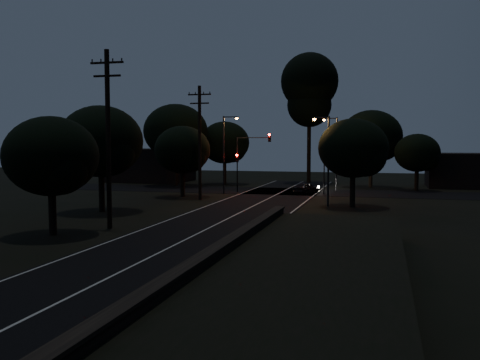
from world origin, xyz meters
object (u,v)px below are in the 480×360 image
Objects in this scene: utility_pole_mid at (108,136)px; signal_mast at (253,152)px; utility_pole_far at (200,141)px; signal_right at (324,167)px; car at (306,188)px; signal_left at (237,166)px; tall_pine at (309,89)px; streetlight_b at (335,148)px; streetlight_a at (225,149)px; streetlight_c at (326,154)px.

signal_mast is at bearing 82.96° from utility_pole_mid.
utility_pole_far is at bearing -111.11° from signal_mast.
signal_right is 2.92m from car.
car is at bearing 0.53° from signal_left.
tall_pine reaches higher than signal_mast.
signal_mast is 9.15m from streetlight_b.
signal_right is 7.66m from signal_mast.
tall_pine is 2.11× the size of streetlight_a.
streetlight_b is (4.31, -11.00, -7.53)m from tall_pine.
streetlight_a reaches higher than signal_right.
tall_pine reaches higher than signal_left.
signal_right is 0.66× the size of signal_mast.
streetlight_b is at bearing 68.70° from utility_pole_mid.
tall_pine is 18.54m from signal_left.
utility_pole_mid is at bearing -128.26° from streetlight_c.
signal_right is 10.26m from streetlight_a.
streetlight_a is at bearing -109.59° from signal_left.
streetlight_c reaches higher than signal_mast.
tall_pine is 18.04m from signal_right.
streetlight_b reaches higher than car.
tall_pine reaches higher than utility_pole_mid.
utility_pole_mid is 1.38× the size of streetlight_b.
tall_pine is (7.00, 23.00, 6.68)m from utility_pole_far.
streetlight_c is (8.74, -9.99, 0.01)m from signal_mast.
tall_pine is 4.11× the size of signal_left.
utility_pole_far is 2.56× the size of signal_right.
streetlight_c is (11.14, -8.00, -0.29)m from streetlight_a.
car is at bearing -123.30° from streetlight_b.
utility_pole_far is 6.10m from streetlight_a.
streetlight_a is at bearing 88.27° from utility_pole_mid.
utility_pole_far reaches higher than streetlight_a.
signal_mast is at bearing 39.77° from streetlight_a.
signal_left is 0.51× the size of streetlight_b.
utility_pole_mid is 1.05× the size of utility_pole_far.
signal_left is 0.55× the size of streetlight_c.
streetlight_a and streetlight_b have the same top height.
utility_pole_far is at bearing -133.30° from streetlight_b.
signal_right is (3.60, -15.01, -9.33)m from tall_pine.
streetlight_c is (11.83, -2.00, -1.13)m from utility_pole_far.
utility_pole_mid is 17.00m from utility_pole_far.
utility_pole_mid is 1.38× the size of streetlight_a.
streetlight_b is (8.22, 4.01, 0.30)m from signal_mast.
utility_pole_mid is at bearing 92.28° from car.
signal_mast is at bearing -154.01° from streetlight_b.
streetlight_a is at bearing -140.23° from signal_mast.
signal_right is 0.51× the size of streetlight_b.
streetlight_a is at bearing 83.41° from utility_pole_far.
utility_pole_mid is 25.19m from signal_left.
utility_pole_far reaches higher than signal_mast.
streetlight_b is at bearing -68.62° from tall_pine.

